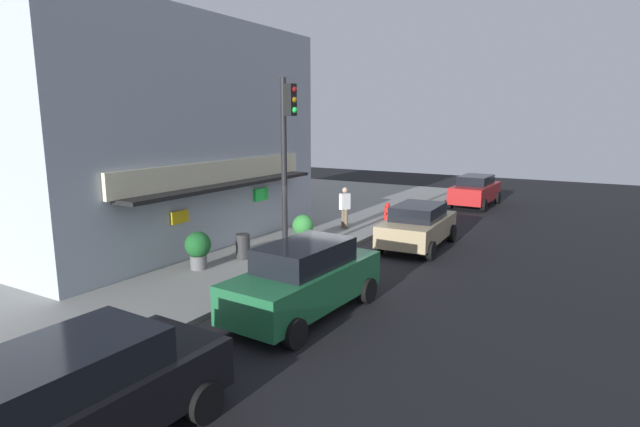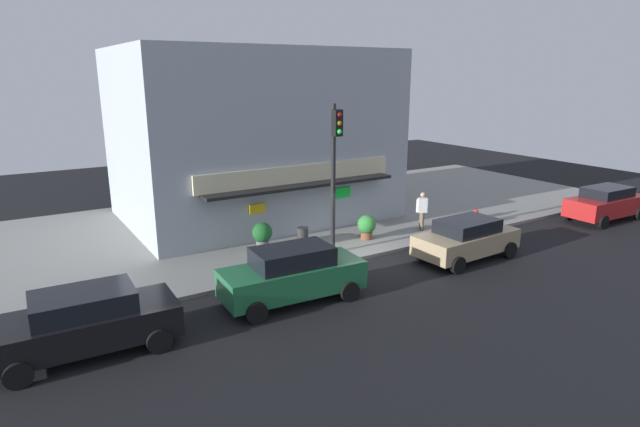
# 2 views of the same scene
# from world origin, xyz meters

# --- Properties ---
(ground_plane) EXTENTS (54.34, 54.34, 0.00)m
(ground_plane) POSITION_xyz_m (0.00, 0.00, 0.00)
(ground_plane) COLOR black
(sidewalk) EXTENTS (36.23, 12.98, 0.14)m
(sidewalk) POSITION_xyz_m (0.00, 6.49, 0.07)
(sidewalk) COLOR gray
(sidewalk) RESTS_ON ground_plane
(corner_building) EXTENTS (11.98, 9.32, 7.81)m
(corner_building) POSITION_xyz_m (-1.03, 7.91, 4.04)
(corner_building) COLOR #9EA8B2
(corner_building) RESTS_ON sidewalk
(traffic_light) EXTENTS (0.32, 0.58, 5.68)m
(traffic_light) POSITION_xyz_m (-1.03, 0.92, 3.75)
(traffic_light) COLOR black
(traffic_light) RESTS_ON sidewalk
(fire_hydrant) EXTENTS (0.52, 0.28, 0.77)m
(fire_hydrant) POSITION_xyz_m (6.52, 0.66, 0.51)
(fire_hydrant) COLOR red
(fire_hydrant) RESTS_ON sidewalk
(trash_can) EXTENTS (0.45, 0.45, 0.81)m
(trash_can) POSITION_xyz_m (-1.68, 2.22, 0.54)
(trash_can) COLOR #2D2D2D
(trash_can) RESTS_ON sidewalk
(pedestrian) EXTENTS (0.51, 0.41, 1.70)m
(pedestrian) POSITION_xyz_m (4.00, 1.49, 1.06)
(pedestrian) COLOR brown
(pedestrian) RESTS_ON sidewalk
(potted_plant_by_doorway) EXTENTS (0.78, 0.78, 1.03)m
(potted_plant_by_doorway) POSITION_xyz_m (1.12, 1.70, 0.71)
(potted_plant_by_doorway) COLOR brown
(potted_plant_by_doorway) RESTS_ON sidewalk
(potted_plant_by_window) EXTENTS (0.78, 0.78, 1.14)m
(potted_plant_by_window) POSITION_xyz_m (-3.24, 2.65, 0.79)
(potted_plant_by_window) COLOR #59595B
(potted_plant_by_window) RESTS_ON sidewalk
(parked_car_green) EXTENTS (4.51, 2.10, 1.76)m
(parked_car_green) POSITION_xyz_m (-4.40, -1.84, 0.89)
(parked_car_green) COLOR #1E6038
(parked_car_green) RESTS_ON ground_plane
(parked_car_red) EXTENTS (4.30, 2.00, 1.63)m
(parked_car_red) POSITION_xyz_m (12.92, -1.65, 0.85)
(parked_car_red) COLOR #AD1E1E
(parked_car_red) RESTS_ON ground_plane
(parked_car_tan) EXTENTS (4.23, 2.16, 1.56)m
(parked_car_tan) POSITION_xyz_m (3.08, -1.96, 0.81)
(parked_car_tan) COLOR #9E8966
(parked_car_tan) RESTS_ON ground_plane
(parked_car_black) EXTENTS (4.51, 2.18, 1.65)m
(parked_car_black) POSITION_xyz_m (-10.30, -1.79, 0.85)
(parked_car_black) COLOR black
(parked_car_black) RESTS_ON ground_plane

